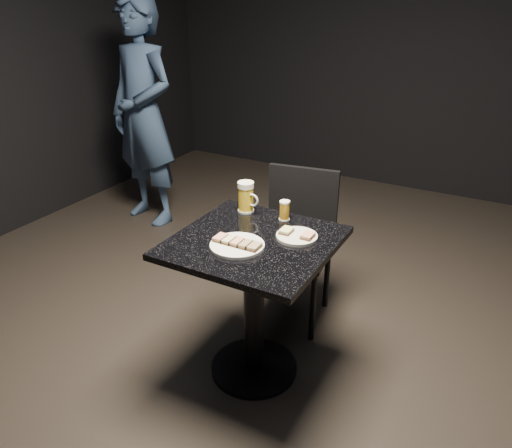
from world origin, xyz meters
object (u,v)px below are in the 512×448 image
object	(u,v)px
plate_large	(237,245)
beer_tumbler	(285,210)
chair	(296,236)
table	(254,285)
patron	(144,115)
plate_small	(297,236)
beer_mug	(246,197)

from	to	relation	value
plate_large	beer_tumbler	xyz separation A→B (m)	(0.06, 0.36, 0.04)
chair	table	bearing A→B (deg)	-85.22
table	patron	bearing A→B (deg)	143.73
table	beer_tumbler	bearing A→B (deg)	84.53
beer_tumbler	table	bearing A→B (deg)	-95.47
plate_small	beer_mug	xyz separation A→B (m)	(-0.35, 0.14, 0.07)
beer_mug	chair	xyz separation A→B (m)	(0.14, 0.33, -0.33)
plate_small	chair	world-z (taller)	chair
plate_small	beer_tumbler	bearing A→B (deg)	132.23
table	chair	size ratio (longest dim) A/B	0.86
patron	beer_tumbler	bearing A→B (deg)	-19.61
plate_small	beer_mug	size ratio (longest dim) A/B	1.20
beer_tumbler	chair	bearing A→B (deg)	102.99
table	beer_mug	world-z (taller)	beer_mug
patron	beer_mug	distance (m)	1.78
patron	beer_mug	size ratio (longest dim) A/B	11.12
plate_large	chair	world-z (taller)	chair
plate_large	chair	distance (m)	0.72
chair	patron	bearing A→B (deg)	158.27
patron	plate_large	bearing A→B (deg)	-28.83
plate_large	table	world-z (taller)	plate_large
plate_small	table	size ratio (longest dim) A/B	0.25
plate_large	beer_tumbler	world-z (taller)	beer_tumbler
beer_mug	beer_tumbler	distance (m)	0.21
beer_tumbler	patron	bearing A→B (deg)	150.36
plate_small	patron	world-z (taller)	patron
plate_large	beer_mug	xyz separation A→B (m)	(-0.16, 0.35, 0.07)
plate_small	beer_mug	distance (m)	0.38
plate_small	beer_tumbler	distance (m)	0.21
plate_small	table	xyz separation A→B (m)	(-0.16, -0.11, -0.25)
patron	beer_mug	bearing A→B (deg)	-23.16
table	beer_tumbler	world-z (taller)	beer_tumbler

